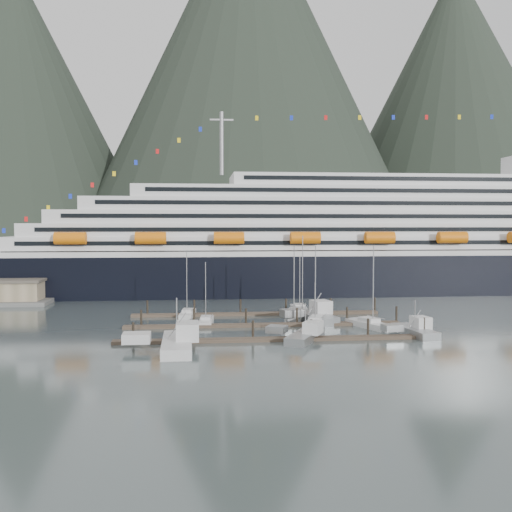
% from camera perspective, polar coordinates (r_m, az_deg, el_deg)
% --- Properties ---
extents(ground, '(1600.00, 1600.00, 0.00)m').
position_cam_1_polar(ground, '(101.90, 3.75, -6.94)').
color(ground, '#4C5959').
rests_on(ground, ground).
extents(mountains, '(870.00, 440.00, 420.00)m').
position_cam_1_polar(mountains, '(706.22, 0.06, 14.92)').
color(mountains, black).
rests_on(mountains, ground).
extents(cruise_ship, '(210.00, 30.40, 50.30)m').
position_cam_1_polar(cruise_ship, '(160.92, 11.13, 0.97)').
color(cruise_ship, black).
rests_on(cruise_ship, ground).
extents(dock_near, '(48.18, 2.28, 3.20)m').
position_cam_1_polar(dock_near, '(91.46, 1.70, -7.89)').
color(dock_near, '#403529').
rests_on(dock_near, ground).
extents(dock_mid, '(48.18, 2.28, 3.20)m').
position_cam_1_polar(dock_mid, '(104.16, 0.78, -6.55)').
color(dock_mid, '#403529').
rests_on(dock_mid, ground).
extents(dock_far, '(48.18, 2.28, 3.20)m').
position_cam_1_polar(dock_far, '(116.93, 0.06, -5.50)').
color(dock_far, '#403529').
rests_on(dock_far, ground).
extents(sailboat_b, '(3.00, 9.01, 11.42)m').
position_cam_1_polar(sailboat_b, '(107.17, -4.78, -6.24)').
color(sailboat_b, silver).
rests_on(sailboat_b, ground).
extents(sailboat_c, '(5.01, 10.74, 14.14)m').
position_cam_1_polar(sailboat_c, '(113.70, 3.66, -5.68)').
color(sailboat_c, silver).
rests_on(sailboat_c, ground).
extents(sailboat_d, '(6.80, 12.45, 14.67)m').
position_cam_1_polar(sailboat_d, '(105.18, 5.75, -6.40)').
color(sailboat_d, silver).
rests_on(sailboat_d, ground).
extents(sailboat_e, '(3.28, 9.45, 13.20)m').
position_cam_1_polar(sailboat_e, '(116.00, -6.54, -5.53)').
color(sailboat_e, silver).
rests_on(sailboat_e, ground).
extents(sailboat_f, '(2.85, 8.99, 11.63)m').
position_cam_1_polar(sailboat_f, '(121.99, 4.12, -5.10)').
color(sailboat_f, silver).
rests_on(sailboat_f, ground).
extents(sailboat_g, '(3.53, 11.07, 16.00)m').
position_cam_1_polar(sailboat_g, '(116.04, 4.39, -5.50)').
color(sailboat_g, silver).
rests_on(sailboat_g, ground).
extents(sailboat_h, '(6.43, 10.20, 14.61)m').
position_cam_1_polar(sailboat_h, '(104.78, 10.73, -6.47)').
color(sailboat_h, silver).
rests_on(sailboat_h, ground).
extents(trawler_a, '(10.62, 14.76, 8.13)m').
position_cam_1_polar(trawler_a, '(85.69, -7.66, -8.19)').
color(trawler_a, silver).
rests_on(trawler_a, ground).
extents(trawler_c, '(10.05, 12.18, 6.10)m').
position_cam_1_polar(trawler_c, '(92.41, 4.63, -7.46)').
color(trawler_c, '#929597').
rests_on(trawler_c, ground).
extents(trawler_d, '(8.00, 10.76, 6.15)m').
position_cam_1_polar(trawler_d, '(99.05, 14.82, -6.84)').
color(trawler_d, '#929597').
rests_on(trawler_d, ground).
extents(trawler_e, '(10.03, 12.70, 7.90)m').
position_cam_1_polar(trawler_e, '(110.00, 5.56, -5.70)').
color(trawler_e, '#929597').
rests_on(trawler_e, ground).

